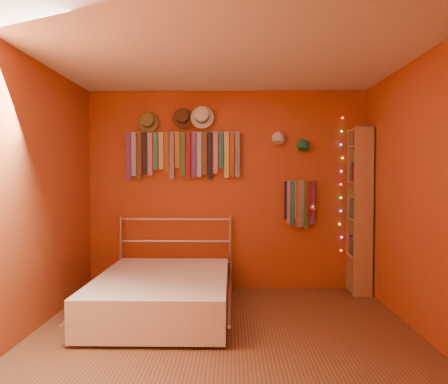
# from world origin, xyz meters

# --- Properties ---
(ground) EXTENTS (3.50, 3.50, 0.00)m
(ground) POSITION_xyz_m (0.00, 0.00, 0.00)
(ground) COLOR brown
(ground) RESTS_ON ground
(back_wall) EXTENTS (3.50, 0.02, 2.50)m
(back_wall) POSITION_xyz_m (0.00, 1.75, 1.25)
(back_wall) COLOR #983518
(back_wall) RESTS_ON ground
(right_wall) EXTENTS (0.02, 3.50, 2.50)m
(right_wall) POSITION_xyz_m (1.75, 0.00, 1.25)
(right_wall) COLOR #983518
(right_wall) RESTS_ON ground
(left_wall) EXTENTS (0.02, 3.50, 2.50)m
(left_wall) POSITION_xyz_m (-1.75, 0.00, 1.25)
(left_wall) COLOR #983518
(left_wall) RESTS_ON ground
(ceiling) EXTENTS (3.50, 3.50, 0.02)m
(ceiling) POSITION_xyz_m (0.00, 0.00, 2.50)
(ceiling) COLOR white
(ceiling) RESTS_ON back_wall
(tie_rack) EXTENTS (1.45, 0.03, 0.61)m
(tie_rack) POSITION_xyz_m (-0.55, 1.68, 1.72)
(tie_rack) COLOR #BCBCC1
(tie_rack) RESTS_ON back_wall
(small_tie_rack) EXTENTS (0.40, 0.03, 0.61)m
(small_tie_rack) POSITION_xyz_m (0.91, 1.68, 1.11)
(small_tie_rack) COLOR #BCBCC1
(small_tie_rack) RESTS_ON back_wall
(fedora_olive) EXTENTS (0.26, 0.14, 0.25)m
(fedora_olive) POSITION_xyz_m (-0.98, 1.66, 2.10)
(fedora_olive) COLOR olive
(fedora_olive) RESTS_ON back_wall
(fedora_brown) EXTENTS (0.27, 0.15, 0.26)m
(fedora_brown) POSITION_xyz_m (-0.55, 1.66, 2.16)
(fedora_brown) COLOR #4B2D1A
(fedora_brown) RESTS_ON back_wall
(fedora_white) EXTENTS (0.29, 0.16, 0.29)m
(fedora_white) POSITION_xyz_m (-0.31, 1.65, 2.17)
(fedora_white) COLOR white
(fedora_white) RESTS_ON back_wall
(cap_white) EXTENTS (0.17, 0.21, 0.17)m
(cap_white) POSITION_xyz_m (0.64, 1.70, 1.90)
(cap_white) COLOR silver
(cap_white) RESTS_ON back_wall
(cap_green) EXTENTS (0.17, 0.21, 0.17)m
(cap_green) POSITION_xyz_m (0.95, 1.70, 1.81)
(cap_green) COLOR #1A753D
(cap_green) RESTS_ON back_wall
(fairy_lights) EXTENTS (0.05, 0.02, 1.68)m
(fairy_lights) POSITION_xyz_m (1.43, 1.71, 1.32)
(fairy_lights) COLOR #FF3333
(fairy_lights) RESTS_ON back_wall
(reading_lamp) EXTENTS (0.07, 0.32, 0.09)m
(reading_lamp) POSITION_xyz_m (1.04, 1.50, 1.05)
(reading_lamp) COLOR #BCBCC1
(reading_lamp) RESTS_ON back_wall
(bookshelf) EXTENTS (0.25, 0.34, 2.00)m
(bookshelf) POSITION_xyz_m (1.66, 1.53, 1.02)
(bookshelf) COLOR olive
(bookshelf) RESTS_ON ground
(bed) EXTENTS (1.41, 1.94, 0.94)m
(bed) POSITION_xyz_m (-0.65, 0.67, 0.22)
(bed) COLOR #BCBCC1
(bed) RESTS_ON ground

